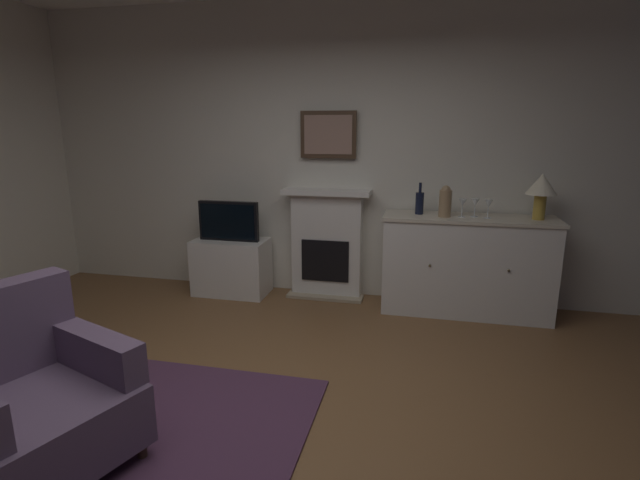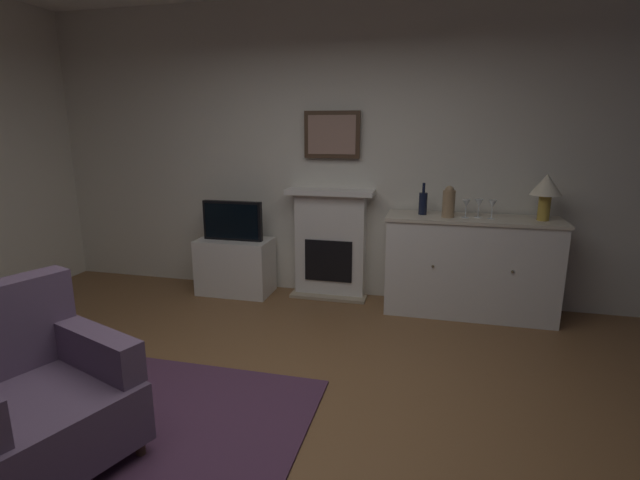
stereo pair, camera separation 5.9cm
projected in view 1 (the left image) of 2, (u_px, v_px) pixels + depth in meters
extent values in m
cube|color=brown|center=(258.00, 440.00, 2.71)|extent=(6.39, 4.93, 0.10)
cube|color=silver|center=(338.00, 153.00, 4.67)|extent=(6.39, 0.06, 2.89)
cube|color=#4C2D47|center=(92.00, 453.00, 2.51)|extent=(2.18, 1.97, 0.02)
cube|color=white|center=(327.00, 246.00, 4.79)|extent=(0.70, 0.18, 1.05)
cube|color=tan|center=(325.00, 296.00, 4.81)|extent=(0.77, 0.20, 0.03)
cube|color=black|center=(325.00, 261.00, 4.73)|extent=(0.48, 0.02, 0.42)
cube|color=white|center=(327.00, 192.00, 4.63)|extent=(0.87, 0.27, 0.05)
cube|color=#473323|center=(328.00, 135.00, 4.57)|extent=(0.55, 0.03, 0.45)
cube|color=#9E7A6B|center=(328.00, 135.00, 4.55)|extent=(0.47, 0.01, 0.37)
cube|color=white|center=(466.00, 267.00, 4.34)|extent=(1.50, 0.45, 0.88)
cube|color=beige|center=(470.00, 218.00, 4.23)|extent=(1.53, 0.48, 0.03)
sphere|color=brown|center=(430.00, 266.00, 4.17)|extent=(0.02, 0.02, 0.02)
sphere|color=brown|center=(509.00, 271.00, 4.03)|extent=(0.02, 0.02, 0.02)
cylinder|color=#B79338|center=(539.00, 207.00, 4.08)|extent=(0.10, 0.10, 0.22)
cone|color=#EFE5C6|center=(542.00, 184.00, 4.04)|extent=(0.26, 0.26, 0.18)
cylinder|color=black|center=(420.00, 203.00, 4.34)|extent=(0.08, 0.08, 0.20)
cylinder|color=black|center=(420.00, 188.00, 4.31)|extent=(0.03, 0.03, 0.09)
cylinder|color=silver|center=(462.00, 217.00, 4.21)|extent=(0.06, 0.06, 0.00)
cylinder|color=silver|center=(462.00, 212.00, 4.20)|extent=(0.01, 0.01, 0.09)
cone|color=silver|center=(463.00, 203.00, 4.18)|extent=(0.07, 0.07, 0.07)
cylinder|color=silver|center=(474.00, 217.00, 4.22)|extent=(0.06, 0.06, 0.00)
cylinder|color=silver|center=(474.00, 211.00, 4.21)|extent=(0.01, 0.01, 0.09)
cone|color=silver|center=(475.00, 203.00, 4.19)|extent=(0.07, 0.07, 0.07)
cylinder|color=silver|center=(487.00, 218.00, 4.17)|extent=(0.06, 0.06, 0.00)
cylinder|color=silver|center=(488.00, 213.00, 4.15)|extent=(0.01, 0.01, 0.09)
cone|color=silver|center=(489.00, 204.00, 4.14)|extent=(0.07, 0.07, 0.07)
cylinder|color=#9E7F5B|center=(445.00, 203.00, 4.20)|extent=(0.11, 0.11, 0.24)
sphere|color=#9E7F5B|center=(446.00, 190.00, 4.17)|extent=(0.08, 0.08, 0.08)
cube|color=white|center=(232.00, 267.00, 4.89)|extent=(0.75, 0.42, 0.57)
cube|color=black|center=(229.00, 221.00, 4.76)|extent=(0.62, 0.06, 0.40)
cube|color=black|center=(227.00, 222.00, 4.73)|extent=(0.57, 0.01, 0.35)
cube|color=#604C66|center=(39.00, 425.00, 2.34)|extent=(1.01, 0.99, 0.32)
cube|color=#604C66|center=(93.00, 350.00, 2.54)|extent=(0.72, 0.38, 0.22)
cylinder|color=#473323|center=(142.00, 450.00, 2.47)|extent=(0.05, 0.05, 0.10)
cylinder|color=#473323|center=(69.00, 410.00, 2.83)|extent=(0.05, 0.05, 0.10)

